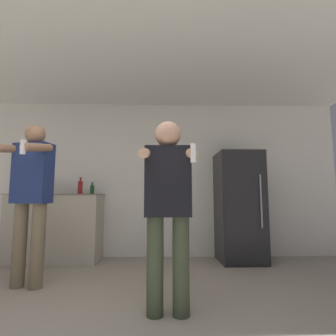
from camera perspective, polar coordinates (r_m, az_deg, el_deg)
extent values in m
cube|color=silver|center=(4.44, -8.43, -2.27)|extent=(7.00, 0.06, 2.55)
cube|color=silver|center=(3.41, -11.18, 22.16)|extent=(7.00, 3.37, 0.05)
cube|color=#262628|center=(4.20, 15.19, -8.02)|extent=(0.65, 0.68, 1.65)
cube|color=black|center=(3.88, 16.66, -8.10)|extent=(0.62, 0.01, 1.58)
cylinder|color=#99999E|center=(3.92, 19.62, -6.77)|extent=(0.02, 0.02, 0.74)
cube|color=#BCB29E|center=(4.41, -23.25, -11.87)|extent=(1.33, 0.55, 1.00)
cube|color=#676256|center=(4.39, -22.94, -5.33)|extent=(1.36, 0.58, 0.01)
cylinder|color=silver|center=(4.56, -26.42, -3.66)|extent=(0.08, 0.08, 0.24)
cylinder|color=silver|center=(4.57, -26.32, -1.78)|extent=(0.03, 0.03, 0.07)
sphere|color=silver|center=(4.57, -26.30, -1.38)|extent=(0.04, 0.04, 0.04)
cylinder|color=maroon|center=(4.33, -18.57, -4.10)|extent=(0.07, 0.07, 0.20)
cylinder|color=maroon|center=(4.34, -18.50, -2.43)|extent=(0.03, 0.03, 0.05)
sphere|color=black|center=(4.34, -18.49, -2.10)|extent=(0.03, 0.03, 0.03)
cylinder|color=#194723|center=(4.28, -16.18, -4.58)|extent=(0.06, 0.06, 0.14)
cylinder|color=#194723|center=(4.28, -16.14, -3.28)|extent=(0.02, 0.02, 0.05)
sphere|color=silver|center=(4.28, -16.13, -2.93)|extent=(0.03, 0.03, 0.03)
cylinder|color=#38422D|center=(2.29, -2.85, -20.40)|extent=(0.14, 0.14, 0.79)
cylinder|color=#38422D|center=(2.29, 2.85, -20.39)|extent=(0.14, 0.14, 0.79)
cube|color=black|center=(2.23, 0.00, -2.95)|extent=(0.39, 0.21, 0.59)
sphere|color=tan|center=(2.29, 0.00, 7.29)|extent=(0.23, 0.23, 0.23)
cylinder|color=tan|center=(2.10, -5.03, 3.25)|extent=(0.09, 0.34, 0.13)
cylinder|color=tan|center=(2.10, 5.04, 3.25)|extent=(0.09, 0.34, 0.13)
cube|color=white|center=(1.94, 5.48, 3.24)|extent=(0.04, 0.04, 0.14)
cylinder|color=#75664C|center=(3.36, -29.59, -14.29)|extent=(0.14, 0.14, 0.89)
cylinder|color=#75664C|center=(3.23, -26.50, -14.81)|extent=(0.14, 0.14, 0.89)
cube|color=navy|center=(3.27, -27.33, -1.02)|extent=(0.43, 0.28, 0.66)
sphere|color=#9E7051|center=(3.34, -26.92, 6.50)|extent=(0.21, 0.21, 0.21)
cylinder|color=#9E7051|center=(3.27, -31.91, 3.61)|extent=(0.17, 0.43, 0.15)
cylinder|color=#9E7051|center=(3.03, -26.56, 4.04)|extent=(0.17, 0.43, 0.15)
cube|color=white|center=(2.87, -29.03, 4.03)|extent=(0.04, 0.04, 0.14)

